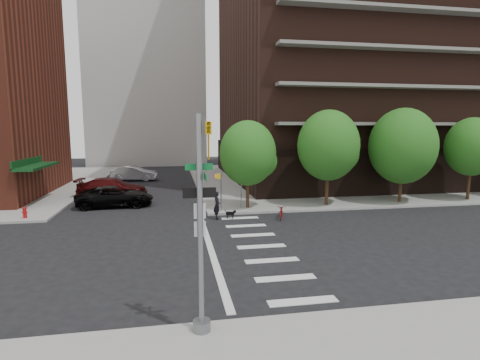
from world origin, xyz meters
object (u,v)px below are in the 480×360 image
object	(u,v)px
parked_car_maroon	(112,188)
parked_car_silver	(134,173)
fire_hydrant	(25,212)
scooter	(281,212)
parked_car_black	(115,196)
dog_walker	(217,205)
traffic_signal	(202,243)

from	to	relation	value
parked_car_maroon	parked_car_silver	xyz separation A→B (m)	(0.80, 10.17, -0.01)
fire_hydrant	parked_car_maroon	world-z (taller)	parked_car_maroon
parked_car_silver	scooter	world-z (taller)	parked_car_silver
parked_car_black	scooter	bearing A→B (deg)	-119.92
parked_car_maroon	scooter	distance (m)	15.43
parked_car_maroon	scooter	world-z (taller)	parked_car_maroon
parked_car_maroon	dog_walker	world-z (taller)	dog_walker
parked_car_silver	fire_hydrant	bearing A→B (deg)	169.59
parked_car_silver	scooter	xyz separation A→B (m)	(11.10, -19.99, -0.36)
parked_car_silver	scooter	size ratio (longest dim) A/B	2.81
traffic_signal	parked_car_black	bearing A→B (deg)	105.07
parked_car_black	parked_car_maroon	bearing A→B (deg)	8.91
parked_car_black	parked_car_maroon	world-z (taller)	parked_car_maroon
parked_car_maroon	dog_walker	distance (m)	12.07
dog_walker	parked_car_maroon	bearing A→B (deg)	41.24
fire_hydrant	parked_car_maroon	bearing A→B (deg)	60.43
parked_car_black	parked_car_silver	bearing A→B (deg)	-2.31
dog_walker	parked_car_black	bearing A→B (deg)	54.42
fire_hydrant	parked_car_silver	size ratio (longest dim) A/B	0.15
dog_walker	fire_hydrant	bearing A→B (deg)	82.45
traffic_signal	scooter	bearing A→B (deg)	64.77
dog_walker	parked_car_silver	bearing A→B (deg)	20.84
traffic_signal	parked_car_silver	size ratio (longest dim) A/B	1.20
traffic_signal	dog_walker	xyz separation A→B (m)	(1.97, 13.49, -1.80)
parked_car_silver	scooter	distance (m)	22.87
parked_car_maroon	parked_car_silver	bearing A→B (deg)	1.25
parked_car_maroon	parked_car_silver	size ratio (longest dim) A/B	1.15
traffic_signal	fire_hydrant	bearing A→B (deg)	123.26
scooter	dog_walker	world-z (taller)	dog_walker
fire_hydrant	scooter	distance (m)	16.28
fire_hydrant	scooter	xyz separation A→B (m)	(16.10, -2.41, -0.09)
fire_hydrant	dog_walker	bearing A→B (deg)	-8.53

